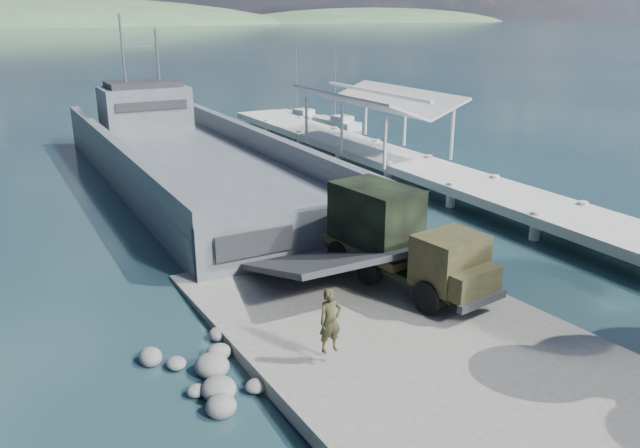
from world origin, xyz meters
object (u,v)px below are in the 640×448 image
at_px(sailboat_near, 336,124).
at_px(soldier, 330,333).
at_px(landing_craft, 191,169).
at_px(military_truck, 398,238).
at_px(sailboat_far, 298,117).
at_px(pier, 384,147).

bearing_deg(sailboat_near, soldier, -128.26).
bearing_deg(sailboat_near, landing_craft, -152.61).
xyz_separation_m(landing_craft, military_truck, (1.69, -19.59, 1.31)).
bearing_deg(landing_craft, sailboat_far, 47.20).
relative_size(military_truck, sailboat_near, 1.09).
distance_m(pier, landing_craft, 12.88).
bearing_deg(soldier, sailboat_near, 60.45).
relative_size(pier, military_truck, 5.76).
distance_m(military_truck, sailboat_near, 36.06).
height_order(landing_craft, sailboat_far, landing_craft).
bearing_deg(pier, sailboat_far, 78.25).
xyz_separation_m(landing_craft, sailboat_far, (16.82, 17.81, -0.52)).
bearing_deg(pier, military_truck, -123.37).
relative_size(landing_craft, sailboat_near, 5.27).
bearing_deg(sailboat_far, pier, -113.11).
xyz_separation_m(pier, sailboat_far, (4.39, 21.08, -1.22)).
distance_m(military_truck, soldier, 6.54).
height_order(landing_craft, sailboat_near, landing_craft).
xyz_separation_m(landing_craft, soldier, (-3.52, -23.46, 0.57)).
xyz_separation_m(soldier, sailboat_near, (21.58, 35.96, -1.09)).
xyz_separation_m(sailboat_near, sailboat_far, (-1.24, 5.31, 0.00)).
relative_size(pier, landing_craft, 1.19).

